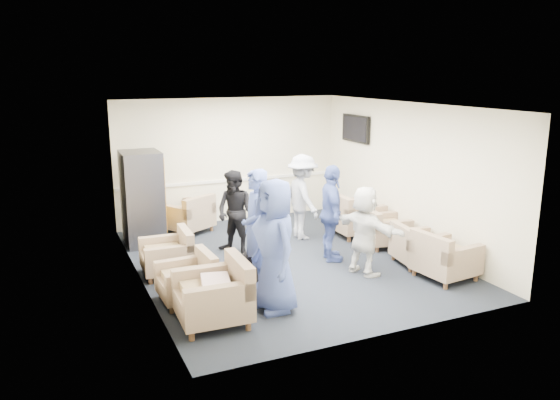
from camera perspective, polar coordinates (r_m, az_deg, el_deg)
name	(u,v)px	position (r m, az deg, el deg)	size (l,w,h in m)	color
floor	(287,261)	(9.65, 0.72, -6.37)	(6.00, 6.00, 0.00)	black
ceiling	(287,105)	(9.10, 0.77, 9.85)	(6.00, 6.00, 0.00)	white
back_wall	(230,160)	(12.03, -5.23, 4.19)	(5.00, 0.02, 2.70)	beige
front_wall	(390,232)	(6.75, 11.42, -3.32)	(5.00, 0.02, 2.70)	beige
left_wall	(138,199)	(8.57, -14.64, 0.07)	(0.02, 6.00, 2.70)	beige
right_wall	(408,175)	(10.55, 13.21, 2.59)	(0.02, 6.00, 2.70)	beige
chair_rail	(231,180)	(12.09, -5.15, 2.07)	(4.98, 0.04, 0.06)	white
tv	(356,129)	(11.89, 7.91, 7.40)	(0.10, 1.00, 0.58)	black
armchair_left_near	(217,297)	(7.33, -6.60, -9.99)	(0.94, 0.94, 0.73)	#8A7059
armchair_left_mid	(190,281)	(8.06, -9.41, -8.34)	(0.78, 0.78, 0.60)	#8A7059
armchair_left_far	(170,256)	(9.13, -11.44, -5.73)	(0.82, 0.82, 0.63)	#8A7059
armchair_right_near	(443,259)	(9.12, 16.68, -5.93)	(0.92, 0.92, 0.66)	#8A7059
armchair_right_midnear	(416,248)	(9.67, 13.99, -4.85)	(0.85, 0.85, 0.60)	#8A7059
armchair_right_midfar	(383,230)	(10.54, 10.68, -3.11)	(0.87, 0.87, 0.62)	#8A7059
armchair_right_far	(353,218)	(11.12, 7.64, -1.84)	(0.92, 0.92, 0.73)	#8A7059
armchair_corner	(190,217)	(11.36, -9.42, -1.72)	(1.15, 1.15, 0.67)	#8A7059
vending_machine	(143,198)	(10.68, -14.16, 0.19)	(0.73, 0.85, 1.79)	#4F4E56
backpack	(247,267)	(8.62, -3.50, -7.01)	(0.32, 0.25, 0.50)	black
pillow	(216,283)	(7.25, -6.76, -8.64)	(0.48, 0.36, 0.14)	beige
person_front_left	(275,246)	(7.46, -0.54, -4.80)	(0.91, 0.59, 1.86)	#40539B
person_mid_left	(256,228)	(8.34, -2.57, -2.96)	(0.67, 0.44, 1.83)	#40539B
person_back_left	(235,212)	(9.88, -4.71, -1.30)	(0.74, 0.58, 1.53)	black
person_back_right	(303,197)	(10.72, 2.37, 0.32)	(1.08, 0.62, 1.68)	silver
person_mid_right	(331,213)	(9.48, 5.38, -1.41)	(0.99, 0.41, 1.70)	#40539B
person_front_right	(365,231)	(8.94, 8.84, -3.18)	(1.37, 0.43, 1.47)	white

